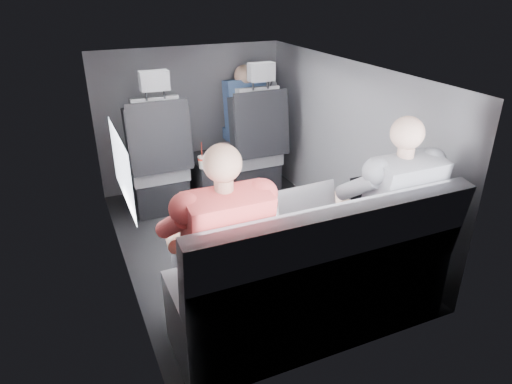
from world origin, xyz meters
name	(u,v)px	position (x,y,z in m)	size (l,w,h in m)	color
floor	(243,243)	(0.00, 0.00, 0.00)	(2.60, 2.60, 0.00)	black
ceiling	(241,69)	(0.00, 0.00, 1.35)	(2.60, 2.60, 0.00)	#B2B2AD
panel_left	(115,184)	(-0.90, 0.00, 0.68)	(0.02, 2.60, 1.35)	#56565B
panel_right	(346,147)	(0.90, 0.00, 0.68)	(0.02, 2.60, 1.35)	#56565B
panel_front	(191,118)	(0.00, 1.30, 0.68)	(1.80, 0.02, 1.35)	#56565B
panel_back	(342,253)	(0.00, -1.30, 0.68)	(1.80, 0.02, 1.35)	#56565B
side_window	(121,168)	(-0.88, -0.30, 0.90)	(0.02, 0.75, 0.42)	white
seatbelt	(261,117)	(0.45, 0.67, 0.80)	(0.05, 0.01, 0.65)	black
front_seat_left	(158,168)	(-0.45, 0.84, 0.40)	(0.52, 0.58, 1.26)	black
front_seat_right	(253,154)	(0.45, 0.84, 0.40)	(0.52, 0.58, 1.26)	black
center_console	(207,179)	(0.00, 0.88, 0.20)	(0.24, 0.48, 0.41)	black
rear_bench	(313,286)	(0.00, -1.06, 0.31)	(1.60, 0.57, 0.92)	#5D5E62
soda_cup	(202,162)	(-0.09, 0.69, 0.46)	(0.08, 0.08, 0.24)	white
water_bottle	(216,154)	(0.06, 0.79, 0.47)	(0.06, 0.06, 0.16)	#ADD2EB
laptop_white	(219,233)	(-0.47, -0.80, 0.63)	(0.34, 0.32, 0.24)	silver
laptop_silver	(298,212)	(0.05, -0.77, 0.64)	(0.39, 0.35, 0.27)	#B2B2B7
laptop_black	(364,197)	(0.54, -0.75, 0.63)	(0.33, 0.30, 0.24)	black
passenger_rear_left	(219,249)	(-0.53, -0.97, 0.63)	(0.51, 0.63, 1.24)	#37363C
passenger_rear_right	(383,211)	(0.52, -0.97, 0.64)	(0.52, 0.63, 1.25)	navy
passenger_front_right	(245,111)	(0.48, 1.10, 0.74)	(0.38, 0.38, 0.75)	navy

